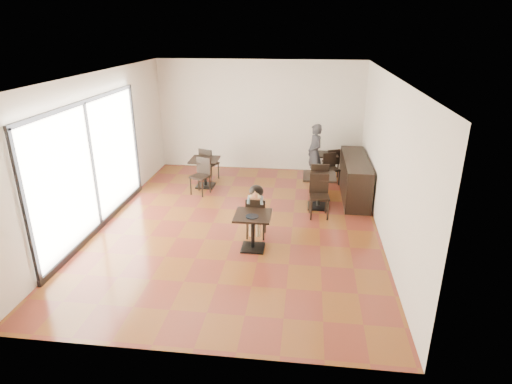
# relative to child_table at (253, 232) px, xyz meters

# --- Properties ---
(floor) EXTENTS (6.00, 8.00, 0.01)m
(floor) POSITION_rel_child_table_xyz_m (-0.44, 1.05, -0.37)
(floor) COLOR brown
(floor) RESTS_ON ground
(ceiling) EXTENTS (6.00, 8.00, 0.01)m
(ceiling) POSITION_rel_child_table_xyz_m (-0.44, 1.05, 2.83)
(ceiling) COLOR silver
(ceiling) RESTS_ON floor
(wall_back) EXTENTS (6.00, 0.01, 3.20)m
(wall_back) POSITION_rel_child_table_xyz_m (-0.44, 5.05, 1.23)
(wall_back) COLOR beige
(wall_back) RESTS_ON floor
(wall_front) EXTENTS (6.00, 0.01, 3.20)m
(wall_front) POSITION_rel_child_table_xyz_m (-0.44, -2.95, 1.23)
(wall_front) COLOR beige
(wall_front) RESTS_ON floor
(wall_left) EXTENTS (0.01, 8.00, 3.20)m
(wall_left) POSITION_rel_child_table_xyz_m (-3.44, 1.05, 1.23)
(wall_left) COLOR beige
(wall_left) RESTS_ON floor
(wall_right) EXTENTS (0.01, 8.00, 3.20)m
(wall_right) POSITION_rel_child_table_xyz_m (2.56, 1.05, 1.23)
(wall_right) COLOR beige
(wall_right) RESTS_ON floor
(storefront_window) EXTENTS (0.04, 4.50, 2.60)m
(storefront_window) POSITION_rel_child_table_xyz_m (-3.41, 0.55, 1.03)
(storefront_window) COLOR white
(storefront_window) RESTS_ON floor
(child_table) EXTENTS (0.69, 0.69, 0.73)m
(child_table) POSITION_rel_child_table_xyz_m (0.00, 0.00, 0.00)
(child_table) COLOR black
(child_table) RESTS_ON floor
(child_chair) EXTENTS (0.40, 0.40, 0.88)m
(child_chair) POSITION_rel_child_table_xyz_m (0.00, 0.55, 0.07)
(child_chair) COLOR black
(child_chair) RESTS_ON floor
(child) EXTENTS (0.40, 0.56, 1.11)m
(child) POSITION_rel_child_table_xyz_m (0.00, 0.55, 0.19)
(child) COLOR slate
(child) RESTS_ON child_chair
(plate) EXTENTS (0.25, 0.25, 0.01)m
(plate) POSITION_rel_child_table_xyz_m (0.00, -0.10, 0.37)
(plate) COLOR black
(plate) RESTS_ON child_table
(pizza_slice) EXTENTS (0.26, 0.20, 0.06)m
(pizza_slice) POSITION_rel_child_table_xyz_m (0.00, 0.36, 0.59)
(pizza_slice) COLOR #E0AE74
(pizza_slice) RESTS_ON child
(adult_patron) EXTENTS (0.58, 0.69, 1.60)m
(adult_patron) POSITION_rel_child_table_xyz_m (1.19, 4.15, 0.43)
(adult_patron) COLOR #323237
(adult_patron) RESTS_ON floor
(cafe_table_mid) EXTENTS (0.82, 0.82, 0.81)m
(cafe_table_mid) POSITION_rel_child_table_xyz_m (1.29, 2.22, 0.04)
(cafe_table_mid) COLOR black
(cafe_table_mid) RESTS_ON floor
(cafe_table_left) EXTENTS (0.94, 0.94, 0.77)m
(cafe_table_left) POSITION_rel_child_table_xyz_m (-1.72, 3.29, 0.02)
(cafe_table_left) COLOR black
(cafe_table_left) RESTS_ON floor
(cafe_table_back) EXTENTS (0.87, 0.87, 0.70)m
(cafe_table_back) POSITION_rel_child_table_xyz_m (1.53, 4.45, -0.02)
(cafe_table_back) COLOR black
(cafe_table_back) RESTS_ON floor
(chair_mid_a) EXTENTS (0.47, 0.47, 0.97)m
(chair_mid_a) POSITION_rel_child_table_xyz_m (1.29, 2.77, 0.12)
(chair_mid_a) COLOR black
(chair_mid_a) RESTS_ON floor
(chair_mid_b) EXTENTS (0.47, 0.47, 0.97)m
(chair_mid_b) POSITION_rel_child_table_xyz_m (1.29, 1.67, 0.12)
(chair_mid_b) COLOR black
(chair_mid_b) RESTS_ON floor
(chair_left_a) EXTENTS (0.54, 0.54, 0.93)m
(chair_left_a) POSITION_rel_child_table_xyz_m (-1.72, 3.84, 0.10)
(chair_left_a) COLOR black
(chair_left_a) RESTS_ON floor
(chair_left_b) EXTENTS (0.54, 0.54, 0.93)m
(chair_left_b) POSITION_rel_child_table_xyz_m (-1.72, 2.74, 0.10)
(chair_left_b) COLOR black
(chair_left_b) RESTS_ON floor
(chair_back_a) EXTENTS (0.50, 0.50, 0.84)m
(chair_back_a) POSITION_rel_child_table_xyz_m (1.67, 4.55, 0.05)
(chair_back_a) COLOR black
(chair_back_a) RESTS_ON floor
(chair_back_b) EXTENTS (0.50, 0.50, 0.84)m
(chair_back_b) POSITION_rel_child_table_xyz_m (1.67, 3.90, 0.05)
(chair_back_b) COLOR black
(chair_back_b) RESTS_ON floor
(service_counter) EXTENTS (0.60, 2.40, 1.00)m
(service_counter) POSITION_rel_child_table_xyz_m (2.21, 3.05, 0.13)
(service_counter) COLOR black
(service_counter) RESTS_ON floor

